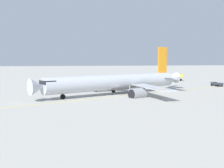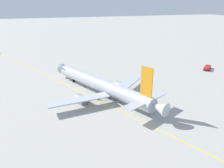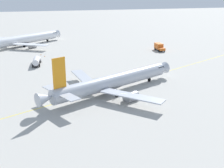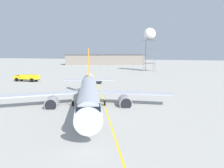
% 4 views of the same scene
% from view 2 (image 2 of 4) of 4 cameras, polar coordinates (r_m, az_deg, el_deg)
% --- Properties ---
extents(ground_plane, '(600.00, 600.00, 0.00)m').
position_cam_2_polar(ground_plane, '(62.42, -4.41, -2.72)').
color(ground_plane, '#ADAAA3').
extents(airliner_main, '(39.95, 31.94, 12.22)m').
position_cam_2_polar(airliner_main, '(60.84, -2.67, -0.50)').
color(airliner_main, '#B2B7C1').
rests_on(airliner_main, ground_plane).
extents(ops_pickup_truck, '(5.08, 5.45, 1.41)m').
position_cam_2_polar(ops_pickup_truck, '(92.10, 23.90, 4.01)').
color(ops_pickup_truck, '#232326').
rests_on(ops_pickup_truck, ground_plane).
extents(taxiway_centreline, '(152.50, 74.00, 0.01)m').
position_cam_2_polar(taxiway_centreline, '(62.74, -7.05, -2.69)').
color(taxiway_centreline, yellow).
rests_on(taxiway_centreline, ground_plane).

